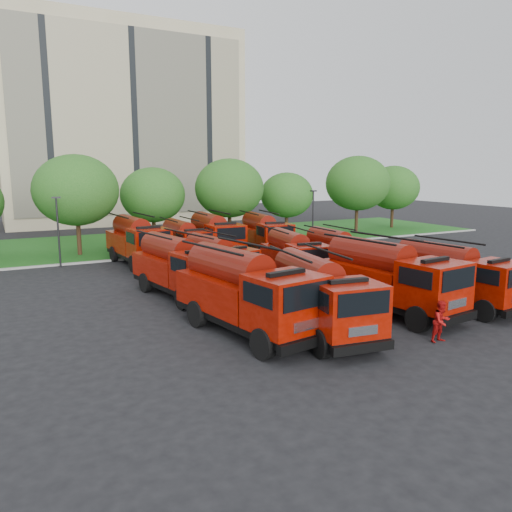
{
  "coord_description": "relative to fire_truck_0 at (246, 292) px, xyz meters",
  "views": [
    {
      "loc": [
        -14.03,
        -20.85,
        7.11
      ],
      "look_at": [
        0.0,
        5.72,
        1.8
      ],
      "focal_mm": 35.0,
      "sensor_mm": 36.0,
      "label": 1
    }
  ],
  "objects": [
    {
      "name": "fire_truck_7",
      "position": [
        11.25,
        8.52,
        -0.35
      ],
      "size": [
        2.57,
        6.53,
        2.94
      ],
      "rotation": [
        0.0,
        0.0,
        -0.04
      ],
      "color": "black",
      "rests_on": "ground"
    },
    {
      "name": "fire_truck_4",
      "position": [
        -0.44,
        7.57,
        -0.15
      ],
      "size": [
        3.58,
        7.62,
        3.33
      ],
      "rotation": [
        0.0,
        0.0,
        0.15
      ],
      "color": "black",
      "rests_on": "ground"
    },
    {
      "name": "fire_truck_3",
      "position": [
        11.45,
        -1.16,
        -0.21
      ],
      "size": [
        3.19,
        7.28,
        3.21
      ],
      "rotation": [
        0.0,
        0.0,
        0.11
      ],
      "color": "black",
      "rests_on": "ground"
    },
    {
      "name": "firefighter_5",
      "position": [
        11.94,
        4.67,
        -1.83
      ],
      "size": [
        1.85,
        1.23,
        1.84
      ],
      "primitive_type": "imported",
      "rotation": [
        0.0,
        0.0,
        2.83
      ],
      "color": "#9D0C0C",
      "rests_on": "ground"
    },
    {
      "name": "curb",
      "position": [
        4.66,
        20.07,
        -1.76
      ],
      "size": [
        70.0,
        0.3,
        0.14
      ],
      "primitive_type": "cube",
      "color": "gray",
      "rests_on": "ground"
    },
    {
      "name": "firefighter_1",
      "position": [
        6.62,
        -4.79,
        -1.83
      ],
      "size": [
        0.86,
        0.47,
        1.75
      ],
      "primitive_type": "imported",
      "rotation": [
        0.0,
        0.0,
        0.01
      ],
      "color": "#9D0C0C",
      "rests_on": "ground"
    },
    {
      "name": "firefighter_0",
      "position": [
        11.01,
        -3.76,
        -1.83
      ],
      "size": [
        0.66,
        0.53,
        1.59
      ],
      "primitive_type": "imported",
      "rotation": [
        0.0,
        0.0,
        0.21
      ],
      "color": "#9D0C0C",
      "rests_on": "ground"
    },
    {
      "name": "fire_truck_5",
      "position": [
        2.66,
        9.27,
        -0.36
      ],
      "size": [
        3.07,
        6.66,
        2.92
      ],
      "rotation": [
        0.0,
        0.0,
        0.14
      ],
      "color": "black",
      "rests_on": "ground"
    },
    {
      "name": "apartment_building",
      "position": [
        6.66,
        50.11,
        10.67
      ],
      "size": [
        30.0,
        14.18,
        25.0
      ],
      "color": "beige",
      "rests_on": "ground"
    },
    {
      "name": "fire_truck_1",
      "position": [
        2.75,
        -1.53,
        -0.15
      ],
      "size": [
        3.52,
        7.59,
        3.33
      ],
      "rotation": [
        0.0,
        0.0,
        -0.14
      ],
      "color": "black",
      "rests_on": "ground"
    },
    {
      "name": "tree_5",
      "position": [
        17.66,
        25.67,
        2.52
      ],
      "size": [
        5.46,
        5.46,
        6.68
      ],
      "color": "#382314",
      "rests_on": "ground"
    },
    {
      "name": "ground",
      "position": [
        4.66,
        2.17,
        -1.83
      ],
      "size": [
        140.0,
        140.0,
        0.0
      ],
      "primitive_type": "plane",
      "color": "black",
      "rests_on": "ground"
    },
    {
      "name": "lamp_post_0",
      "position": [
        -5.34,
        19.37,
        1.07
      ],
      "size": [
        0.6,
        0.25,
        5.11
      ],
      "color": "black",
      "rests_on": "ground"
    },
    {
      "name": "tree_4",
      "position": [
        10.66,
        24.67,
        3.39
      ],
      "size": [
        6.55,
        6.55,
        8.01
      ],
      "color": "#382314",
      "rests_on": "ground"
    },
    {
      "name": "fire_truck_8",
      "position": [
        -0.04,
        17.99,
        -0.06
      ],
      "size": [
        3.26,
        7.86,
        3.5
      ],
      "rotation": [
        0.0,
        0.0,
        0.07
      ],
      "color": "black",
      "rests_on": "ground"
    },
    {
      "name": "fire_truck_0",
      "position": [
        0.0,
        0.0,
        0.0
      ],
      "size": [
        3.95,
        8.3,
        3.63
      ],
      "rotation": [
        0.0,
        0.0,
        0.16
      ],
      "color": "black",
      "rests_on": "ground"
    },
    {
      "name": "tree_2",
      "position": [
        -3.34,
        23.67,
        3.53
      ],
      "size": [
        6.72,
        6.72,
        8.22
      ],
      "color": "#382314",
      "rests_on": "ground"
    },
    {
      "name": "fire_truck_6",
      "position": [
        7.48,
        7.98,
        -0.28
      ],
      "size": [
        3.34,
        7.04,
        3.08
      ],
      "rotation": [
        0.0,
        0.0,
        -0.15
      ],
      "color": "black",
      "rests_on": "ground"
    },
    {
      "name": "firefighter_4",
      "position": [
        0.43,
        1.9,
        -1.83
      ],
      "size": [
        1.05,
        1.02,
        1.82
      ],
      "primitive_type": "imported",
      "rotation": [
        0.0,
        0.0,
        2.44
      ],
      "color": "black",
      "rests_on": "ground"
    },
    {
      "name": "lawn",
      "position": [
        4.66,
        28.17,
        -1.77
      ],
      "size": [
        70.0,
        16.0,
        0.12
      ],
      "primitive_type": "cube",
      "color": "#175115",
      "rests_on": "ground"
    },
    {
      "name": "fire_truck_2",
      "position": [
        7.61,
        -0.5,
        -0.04
      ],
      "size": [
        3.6,
        8.05,
        3.55
      ],
      "rotation": [
        0.0,
        0.0,
        0.12
      ],
      "color": "black",
      "rests_on": "ground"
    },
    {
      "name": "lamp_post_1",
      "position": [
        16.66,
        19.37,
        1.07
      ],
      "size": [
        0.6,
        0.25,
        5.11
      ],
      "color": "black",
      "rests_on": "ground"
    },
    {
      "name": "tree_7",
      "position": [
        32.66,
        26.17,
        2.99
      ],
      "size": [
        6.05,
        6.05,
        7.39
      ],
      "color": "#382314",
      "rests_on": "ground"
    },
    {
      "name": "fire_truck_11",
      "position": [
        10.5,
        17.57,
        -0.16
      ],
      "size": [
        3.36,
        7.52,
        3.31
      ],
      "rotation": [
        0.0,
        0.0,
        -0.12
      ],
      "color": "black",
      "rests_on": "ground"
    },
    {
      "name": "tree_6",
      "position": [
        25.66,
        24.17,
        3.66
      ],
      "size": [
        6.89,
        6.89,
        8.42
      ],
      "color": "#382314",
      "rests_on": "ground"
    },
    {
      "name": "tree_3",
      "position": [
        3.66,
        26.17,
        2.86
      ],
      "size": [
        5.88,
        5.88,
        7.19
      ],
      "color": "#382314",
      "rests_on": "ground"
    },
    {
      "name": "fire_truck_10",
      "position": [
        6.14,
        17.94,
        -0.08
      ],
      "size": [
        3.06,
        7.72,
        3.46
      ],
      "rotation": [
        0.0,
        0.0,
        -0.04
      ],
      "color": "black",
      "rests_on": "ground"
    },
    {
      "name": "fire_truck_9",
      "position": [
        3.5,
        17.62,
        -0.27
      ],
      "size": [
        2.56,
        6.8,
        3.08
      ],
      "rotation": [
        0.0,
        0.0,
        0.01
      ],
      "color": "black",
      "rests_on": "ground"
    }
  ]
}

